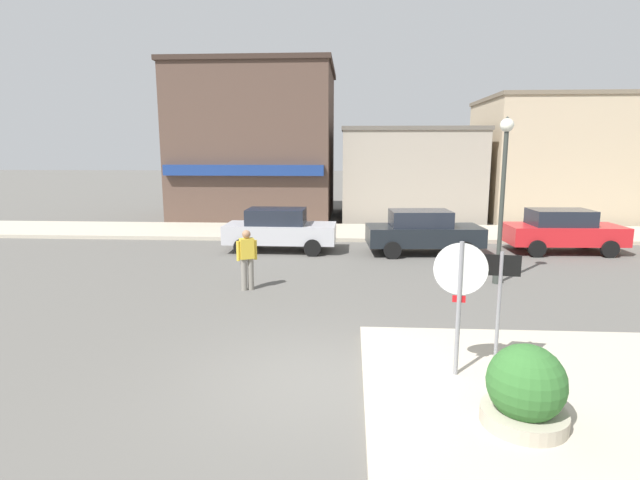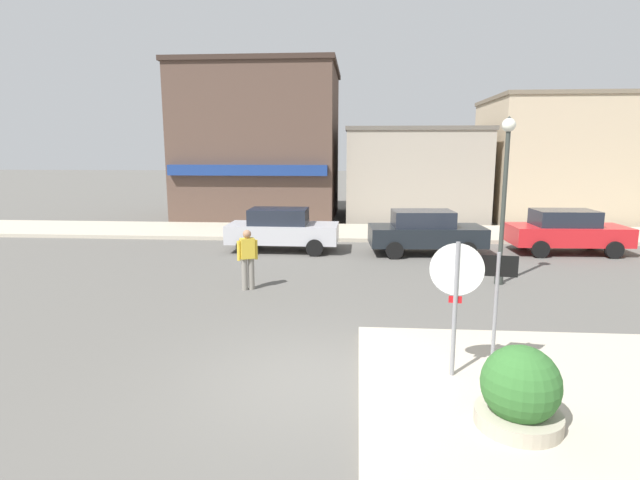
{
  "view_description": "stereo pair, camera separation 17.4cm",
  "coord_description": "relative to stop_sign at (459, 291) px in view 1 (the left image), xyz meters",
  "views": [
    {
      "loc": [
        0.51,
        -7.44,
        3.68
      ],
      "look_at": [
        -0.23,
        4.5,
        1.5
      ],
      "focal_mm": 28.0,
      "sensor_mm": 36.0,
      "label": 1
    },
    {
      "loc": [
        0.68,
        -7.43,
        3.68
      ],
      "look_at": [
        -0.23,
        4.5,
        1.5
      ],
      "focal_mm": 28.0,
      "sensor_mm": 36.0,
      "label": 2
    }
  ],
  "objects": [
    {
      "name": "ground_plane",
      "position": [
        -2.21,
        -0.12,
        -1.52
      ],
      "size": [
        160.0,
        160.0,
        0.0
      ],
      "primitive_type": "plane",
      "color": "#5B5954"
    },
    {
      "name": "sidewalk_corner",
      "position": [
        1.73,
        -0.34,
        -1.44
      ],
      "size": [
        6.4,
        4.8,
        0.15
      ],
      "primitive_type": "cube",
      "color": "#B7AD99",
      "rests_on": "ground"
    },
    {
      "name": "kerb_far",
      "position": [
        -2.21,
        14.2,
        -1.44
      ],
      "size": [
        80.0,
        4.0,
        0.15
      ],
      "primitive_type": "cube",
      "color": "#B7AD99",
      "rests_on": "ground"
    },
    {
      "name": "stop_sign",
      "position": [
        0.0,
        0.0,
        0.0
      ],
      "size": [
        0.81,
        0.14,
        2.3
      ],
      "color": "gray",
      "rests_on": "ground"
    },
    {
      "name": "one_way_sign",
      "position": [
        0.68,
        0.24,
        -0.19
      ],
      "size": [
        0.6,
        0.1,
        2.1
      ],
      "color": "gray",
      "rests_on": "ground"
    },
    {
      "name": "planter",
      "position": [
        0.58,
        -1.44,
        -0.96
      ],
      "size": [
        1.1,
        1.1,
        1.23
      ],
      "color": "#ADA38E",
      "rests_on": "ground"
    },
    {
      "name": "lamp_post",
      "position": [
        2.4,
        6.17,
        1.44
      ],
      "size": [
        0.36,
        0.36,
        4.54
      ],
      "color": "#333833",
      "rests_on": "ground"
    },
    {
      "name": "parked_car_nearest",
      "position": [
        -4.28,
        10.28,
        -0.71
      ],
      "size": [
        4.02,
        1.91,
        1.56
      ],
      "color": "#B7B7BC",
      "rests_on": "ground"
    },
    {
      "name": "parked_car_second",
      "position": [
        0.88,
        10.1,
        -0.71
      ],
      "size": [
        4.11,
        2.1,
        1.56
      ],
      "color": "black",
      "rests_on": "ground"
    },
    {
      "name": "parked_car_third",
      "position": [
        5.92,
        10.63,
        -0.71
      ],
      "size": [
        4.05,
        1.98,
        1.56
      ],
      "color": "red",
      "rests_on": "ground"
    },
    {
      "name": "pedestrian_crossing_near",
      "position": [
        -4.41,
        5.1,
        -0.65
      ],
      "size": [
        0.54,
        0.35,
        1.61
      ],
      "color": "gray",
      "rests_on": "ground"
    },
    {
      "name": "building_corner_shop",
      "position": [
        -6.82,
        19.82,
        2.49
      ],
      "size": [
        8.33,
        7.72,
        8.0
      ],
      "color": "brown",
      "rests_on": "ground"
    },
    {
      "name": "building_storefront_left_near",
      "position": [
        1.43,
        20.19,
        0.88
      ],
      "size": [
        7.2,
        6.71,
        4.78
      ],
      "color": "#9E9384",
      "rests_on": "ground"
    },
    {
      "name": "building_storefront_left_mid",
      "position": [
        9.17,
        20.2,
        1.67
      ],
      "size": [
        7.69,
        6.83,
        6.37
      ],
      "color": "tan",
      "rests_on": "ground"
    }
  ]
}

